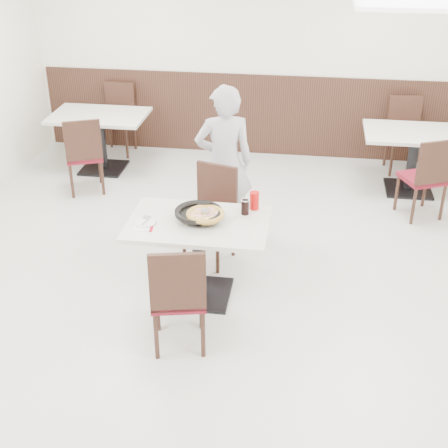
# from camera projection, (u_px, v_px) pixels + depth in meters

# --- Properties ---
(floor) EXTENTS (7.00, 7.00, 0.00)m
(floor) POSITION_uv_depth(u_px,v_px,m) (218.00, 291.00, 5.72)
(floor) COLOR #AEAFAA
(floor) RESTS_ON ground
(wall_back) EXTENTS (6.00, 0.04, 2.80)m
(wall_back) POSITION_uv_depth(u_px,v_px,m) (259.00, 51.00, 8.11)
(wall_back) COLOR white
(wall_back) RESTS_ON floor
(wainscot_back) EXTENTS (5.90, 0.03, 1.10)m
(wainscot_back) POSITION_uv_depth(u_px,v_px,m) (257.00, 115.00, 8.50)
(wainscot_back) COLOR black
(wainscot_back) RESTS_ON floor
(main_table) EXTENTS (1.22, 0.83, 0.75)m
(main_table) POSITION_uv_depth(u_px,v_px,m) (199.00, 259.00, 5.49)
(main_table) COLOR beige
(main_table) RESTS_ON floor
(chair_near) EXTENTS (0.50, 0.50, 0.95)m
(chair_near) POSITION_uv_depth(u_px,v_px,m) (178.00, 294.00, 4.84)
(chair_near) COLOR black
(chair_near) RESTS_ON floor
(chair_far) EXTENTS (0.52, 0.52, 0.95)m
(chair_far) POSITION_uv_depth(u_px,v_px,m) (209.00, 217.00, 5.98)
(chair_far) COLOR black
(chair_far) RESTS_ON floor
(trivet) EXTENTS (0.11, 0.11, 0.04)m
(trivet) POSITION_uv_depth(u_px,v_px,m) (200.00, 221.00, 5.28)
(trivet) COLOR black
(trivet) RESTS_ON main_table
(pizza_pan) EXTENTS (0.34, 0.34, 0.01)m
(pizza_pan) POSITION_uv_depth(u_px,v_px,m) (199.00, 215.00, 5.33)
(pizza_pan) COLOR black
(pizza_pan) RESTS_ON trivet
(pizza) EXTENTS (0.30, 0.30, 0.02)m
(pizza) POSITION_uv_depth(u_px,v_px,m) (205.00, 216.00, 5.27)
(pizza) COLOR tan
(pizza) RESTS_ON pizza_pan
(pizza_server) EXTENTS (0.08, 0.09, 0.00)m
(pizza_server) POSITION_uv_depth(u_px,v_px,m) (205.00, 211.00, 5.29)
(pizza_server) COLOR silver
(pizza_server) RESTS_ON pizza
(napkin) EXTENTS (0.18, 0.18, 0.00)m
(napkin) POSITION_uv_depth(u_px,v_px,m) (143.00, 226.00, 5.23)
(napkin) COLOR white
(napkin) RESTS_ON main_table
(side_plate) EXTENTS (0.18, 0.18, 0.01)m
(side_plate) POSITION_uv_depth(u_px,v_px,m) (145.00, 223.00, 5.28)
(side_plate) COLOR silver
(side_plate) RESTS_ON napkin
(fork) EXTENTS (0.06, 0.17, 0.00)m
(fork) POSITION_uv_depth(u_px,v_px,m) (146.00, 221.00, 5.28)
(fork) COLOR silver
(fork) RESTS_ON side_plate
(cola_glass) EXTENTS (0.07, 0.07, 0.13)m
(cola_glass) POSITION_uv_depth(u_px,v_px,m) (245.00, 207.00, 5.41)
(cola_glass) COLOR black
(cola_glass) RESTS_ON main_table
(red_cup) EXTENTS (0.09, 0.09, 0.16)m
(red_cup) POSITION_uv_depth(u_px,v_px,m) (254.00, 200.00, 5.49)
(red_cup) COLOR #B90B09
(red_cup) RESTS_ON main_table
(diner_person) EXTENTS (0.67, 0.53, 1.62)m
(diner_person) POSITION_uv_depth(u_px,v_px,m) (224.00, 163.00, 6.30)
(diner_person) COLOR #A7A6AB
(diner_person) RESTS_ON floor
(bg_table_left) EXTENTS (1.24, 0.85, 0.75)m
(bg_table_left) POSITION_uv_depth(u_px,v_px,m) (101.00, 142.00, 8.06)
(bg_table_left) COLOR beige
(bg_table_left) RESTS_ON floor
(bg_chair_left_near) EXTENTS (0.55, 0.55, 0.95)m
(bg_chair_left_near) POSITION_uv_depth(u_px,v_px,m) (84.00, 154.00, 7.43)
(bg_chair_left_near) COLOR black
(bg_chair_left_near) RESTS_ON floor
(bg_chair_left_far) EXTENTS (0.44, 0.44, 0.95)m
(bg_chair_left_far) POSITION_uv_depth(u_px,v_px,m) (117.00, 120.00, 8.53)
(bg_chair_left_far) COLOR black
(bg_chair_left_far) RESTS_ON floor
(bg_table_right) EXTENTS (1.23, 0.85, 0.75)m
(bg_table_right) POSITION_uv_depth(u_px,v_px,m) (412.00, 162.00, 7.48)
(bg_table_right) COLOR beige
(bg_table_right) RESTS_ON floor
(bg_chair_right_near) EXTENTS (0.55, 0.55, 0.95)m
(bg_chair_right_near) POSITION_uv_depth(u_px,v_px,m) (423.00, 176.00, 6.85)
(bg_chair_right_near) COLOR black
(bg_chair_right_near) RESTS_ON floor
(bg_chair_right_far) EXTENTS (0.47, 0.47, 0.95)m
(bg_chair_right_far) POSITION_uv_depth(u_px,v_px,m) (405.00, 136.00, 7.96)
(bg_chair_right_far) COLOR black
(bg_chair_right_far) RESTS_ON floor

